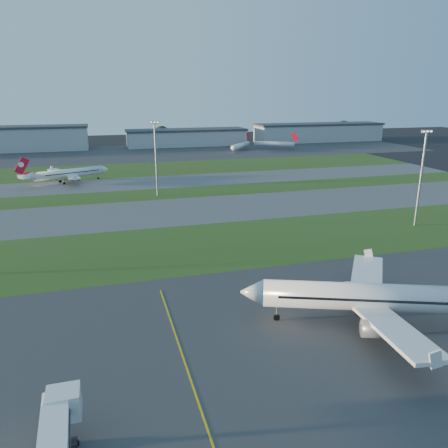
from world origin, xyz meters
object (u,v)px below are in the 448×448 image
object	(u,v)px
airliner_parked	(375,298)
mini_jet_far	(275,144)
mini_jet_near	(241,146)
light_mast_east	(422,172)
airliner_taxiing	(68,174)
light_mast_centre	(156,154)

from	to	relation	value
airliner_parked	mini_jet_far	size ratio (longest dim) A/B	1.57
mini_jet_near	mini_jet_far	bearing A→B (deg)	-44.57
mini_jet_near	light_mast_east	bearing A→B (deg)	-142.87
airliner_parked	light_mast_east	bearing A→B (deg)	66.59
airliner_taxiing	light_mast_centre	distance (m)	46.68
airliner_parked	light_mast_centre	world-z (taller)	light_mast_centre
airliner_parked	mini_jet_far	distance (m)	223.66
airliner_parked	light_mast_centre	size ratio (longest dim) A/B	1.55
airliner_taxiing	light_mast_centre	size ratio (longest dim) A/B	1.25
airliner_parked	mini_jet_near	world-z (taller)	airliner_parked
mini_jet_near	light_mast_centre	world-z (taller)	light_mast_centre
airliner_parked	mini_jet_near	distance (m)	214.42
mini_jet_near	light_mast_east	distance (m)	166.35
light_mast_east	light_mast_centre	bearing A→B (deg)	138.37
airliner_taxiing	mini_jet_far	world-z (taller)	airliner_taxiing
mini_jet_near	mini_jet_far	distance (m)	24.20
airliner_taxiing	mini_jet_near	world-z (taller)	airliner_taxiing
airliner_parked	airliner_taxiing	bearing A→B (deg)	132.44
airliner_taxiing	light_mast_east	world-z (taller)	light_mast_east
airliner_taxiing	light_mast_east	size ratio (longest dim) A/B	1.25
light_mast_centre	light_mast_east	xyz separation A→B (m)	(63.00, -56.00, 0.00)
mini_jet_near	light_mast_centre	xyz separation A→B (m)	(-66.92, -109.91, 11.53)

